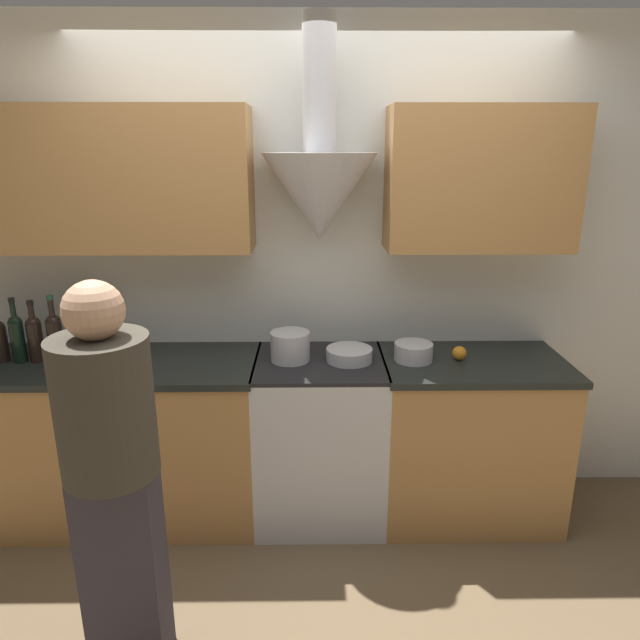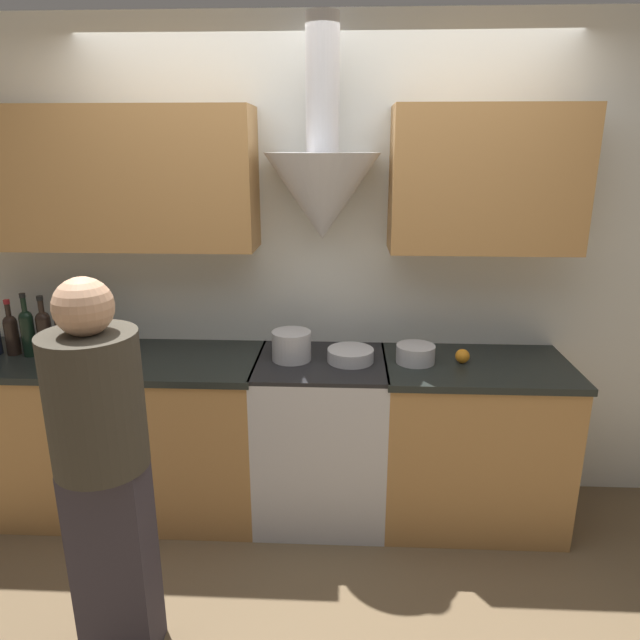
# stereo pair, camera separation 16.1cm
# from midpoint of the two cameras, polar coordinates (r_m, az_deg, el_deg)

# --- Properties ---
(ground_plane) EXTENTS (12.00, 12.00, 0.00)m
(ground_plane) POSITION_cam_midpoint_polar(r_m,az_deg,el_deg) (3.12, -1.53, -21.85)
(ground_plane) COLOR brown
(wall_back) EXTENTS (8.40, 0.58, 2.60)m
(wall_back) POSITION_cam_midpoint_polar(r_m,az_deg,el_deg) (3.07, -3.74, 7.87)
(wall_back) COLOR silver
(wall_back) RESTS_ON ground_plane
(counter_left) EXTENTS (1.60, 0.62, 0.90)m
(counter_left) POSITION_cam_midpoint_polar(r_m,az_deg,el_deg) (3.36, -21.51, -11.03)
(counter_left) COLOR #B27F47
(counter_left) RESTS_ON ground_plane
(counter_right) EXTENTS (0.95, 0.62, 0.90)m
(counter_right) POSITION_cam_midpoint_polar(r_m,az_deg,el_deg) (3.23, 13.17, -11.33)
(counter_right) COLOR #B27F47
(counter_right) RESTS_ON ground_plane
(stove_range) EXTENTS (0.68, 0.60, 0.90)m
(stove_range) POSITION_cam_midpoint_polar(r_m,az_deg,el_deg) (3.15, -1.52, -11.65)
(stove_range) COLOR silver
(stove_range) RESTS_ON ground_plane
(wine_bottle_2) EXTENTS (0.07, 0.07, 0.30)m
(wine_bottle_2) POSITION_cam_midpoint_polar(r_m,az_deg,el_deg) (3.38, -30.58, -1.60)
(wine_bottle_2) COLOR black
(wine_bottle_2) RESTS_ON counter_left
(wine_bottle_3) EXTENTS (0.07, 0.07, 0.34)m
(wine_bottle_3) POSITION_cam_midpoint_polar(r_m,az_deg,el_deg) (3.32, -29.28, -1.41)
(wine_bottle_3) COLOR black
(wine_bottle_3) RESTS_ON counter_left
(wine_bottle_4) EXTENTS (0.07, 0.07, 0.32)m
(wine_bottle_4) POSITION_cam_midpoint_polar(r_m,az_deg,el_deg) (3.29, -27.89, -1.45)
(wine_bottle_4) COLOR black
(wine_bottle_4) RESTS_ON counter_left
(wine_bottle_5) EXTENTS (0.08, 0.08, 0.35)m
(wine_bottle_5) POSITION_cam_midpoint_polar(r_m,az_deg,el_deg) (3.23, -26.28, -1.38)
(wine_bottle_5) COLOR black
(wine_bottle_5) RESTS_ON counter_left
(wine_bottle_6) EXTENTS (0.07, 0.07, 0.31)m
(wine_bottle_6) POSITION_cam_midpoint_polar(r_m,az_deg,el_deg) (3.21, -24.31, -1.59)
(wine_bottle_6) COLOR black
(wine_bottle_6) RESTS_ON counter_left
(stock_pot) EXTENTS (0.20, 0.20, 0.15)m
(stock_pot) POSITION_cam_midpoint_polar(r_m,az_deg,el_deg) (2.94, -4.57, -2.65)
(stock_pot) COLOR silver
(stock_pot) RESTS_ON stove_range
(mixing_bowl) EXTENTS (0.24, 0.24, 0.07)m
(mixing_bowl) POSITION_cam_midpoint_polar(r_m,az_deg,el_deg) (2.94, 1.38, -3.49)
(mixing_bowl) COLOR silver
(mixing_bowl) RESTS_ON stove_range
(orange_fruit) EXTENTS (0.07, 0.07, 0.07)m
(orange_fruit) POSITION_cam_midpoint_polar(r_m,az_deg,el_deg) (3.02, 12.29, -3.26)
(orange_fruit) COLOR orange
(orange_fruit) RESTS_ON counter_right
(saucepan) EXTENTS (0.20, 0.20, 0.09)m
(saucepan) POSITION_cam_midpoint_polar(r_m,az_deg,el_deg) (2.97, 7.81, -3.19)
(saucepan) COLOR silver
(saucepan) RESTS_ON counter_right
(person_foreground_left) EXTENTS (0.34, 0.34, 1.55)m
(person_foreground_left) POSITION_cam_midpoint_polar(r_m,az_deg,el_deg) (2.26, -22.02, -13.77)
(person_foreground_left) COLOR #38333D
(person_foreground_left) RESTS_ON ground_plane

